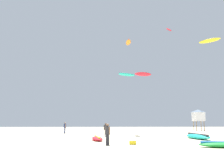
% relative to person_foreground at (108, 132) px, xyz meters
% --- Properties ---
extents(ground_plane, '(120.00, 120.00, 0.00)m').
position_rel_person_foreground_xyz_m(ground_plane, '(0.84, -6.54, -1.05)').
color(ground_plane, beige).
extents(person_foreground, '(0.44, 0.47, 1.80)m').
position_rel_person_foreground_xyz_m(person_foreground, '(0.00, 0.00, 0.00)').
color(person_foreground, '#2D2D33').
rests_on(person_foreground, ground).
extents(person_midground, '(0.39, 0.54, 1.74)m').
position_rel_person_foreground_xyz_m(person_midground, '(-6.49, 18.22, -0.03)').
color(person_midground, navy).
rests_on(person_midground, ground).
extents(person_left, '(0.52, 0.39, 1.72)m').
position_rel_person_foreground_xyz_m(person_left, '(-0.10, 10.57, -0.05)').
color(person_left, silver).
rests_on(person_left, ground).
extents(kite_grounded_near, '(1.60, 3.72, 0.43)m').
position_rel_person_foreground_xyz_m(kite_grounded_near, '(-1.01, 4.75, -0.84)').
color(kite_grounded_near, red).
rests_on(kite_grounded_near, ground).
extents(kite_grounded_far, '(1.86, 5.12, 0.64)m').
position_rel_person_foreground_xyz_m(kite_grounded_far, '(10.15, 6.46, -0.76)').
color(kite_grounded_far, '#19B29E').
rests_on(kite_grounded_far, ground).
extents(lifeguard_tower, '(2.30, 2.30, 4.15)m').
position_rel_person_foreground_xyz_m(lifeguard_tower, '(18.34, 26.95, 2.01)').
color(lifeguard_tower, '#8C704C').
rests_on(lifeguard_tower, ground).
extents(cooler_box, '(0.56, 0.36, 0.32)m').
position_rel_person_foreground_xyz_m(cooler_box, '(2.16, 0.40, -0.89)').
color(cooler_box, yellow).
rests_on(cooler_box, ground).
extents(kite_aloft_0, '(3.20, 1.74, 0.77)m').
position_rel_person_foreground_xyz_m(kite_aloft_0, '(6.34, 19.80, 8.83)').
color(kite_aloft_0, red).
extents(kite_aloft_1, '(3.85, 3.80, 0.73)m').
position_rel_person_foreground_xyz_m(kite_aloft_1, '(20.14, 23.95, 16.34)').
color(kite_aloft_1, yellow).
extents(kite_aloft_2, '(4.08, 2.93, 0.66)m').
position_rel_person_foreground_xyz_m(kite_aloft_2, '(4.44, 29.57, 10.57)').
color(kite_aloft_2, '#19B29E').
extents(kite_aloft_3, '(0.99, 2.87, 0.42)m').
position_rel_person_foreground_xyz_m(kite_aloft_3, '(3.59, 17.12, 13.57)').
color(kite_aloft_3, orange).
extents(kite_aloft_5, '(1.98, 2.06, 0.36)m').
position_rel_person_foreground_xyz_m(kite_aloft_5, '(14.25, 31.14, 21.26)').
color(kite_aloft_5, red).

